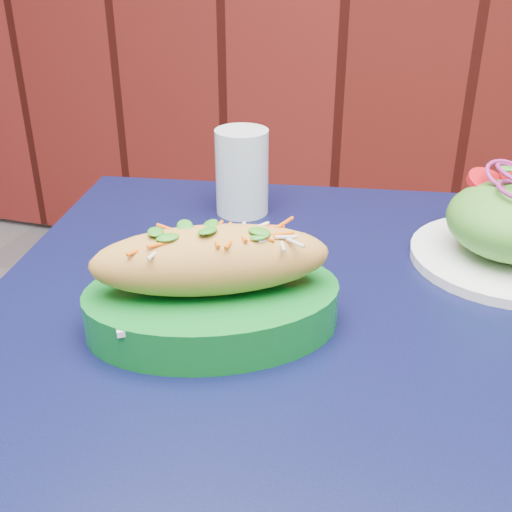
# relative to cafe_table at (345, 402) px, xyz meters

# --- Properties ---
(cafe_table) EXTENTS (0.92, 0.92, 0.75)m
(cafe_table) POSITION_rel_cafe_table_xyz_m (0.00, 0.00, 0.00)
(cafe_table) COLOR black
(cafe_table) RESTS_ON ground
(banh_mi_basket) EXTENTS (0.30, 0.26, 0.12)m
(banh_mi_basket) POSITION_rel_cafe_table_xyz_m (-0.14, -0.03, 0.13)
(banh_mi_basket) COLOR #0D7122
(banh_mi_basket) RESTS_ON cafe_table
(water_glass) EXTENTS (0.07, 0.07, 0.12)m
(water_glass) POSITION_rel_cafe_table_xyz_m (-0.20, 0.26, 0.15)
(water_glass) COLOR silver
(water_glass) RESTS_ON cafe_table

